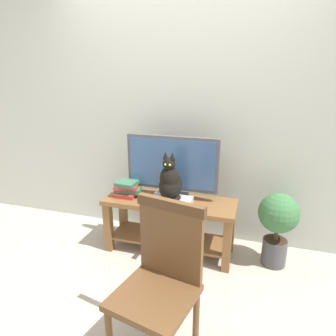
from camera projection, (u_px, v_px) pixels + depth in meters
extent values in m
plane|color=#ADA393|center=(150.00, 290.00, 2.41)|extent=(12.00, 12.00, 0.00)
cube|color=#B7BCB2|center=(185.00, 100.00, 2.94)|extent=(7.00, 0.12, 2.80)
cube|color=brown|center=(170.00, 202.00, 2.80)|extent=(1.22, 0.43, 0.04)
cube|color=brown|center=(108.00, 227.00, 2.89)|extent=(0.07, 0.07, 0.49)
cube|color=brown|center=(227.00, 246.00, 2.58)|extent=(0.07, 0.07, 0.49)
cube|color=brown|center=(123.00, 213.00, 3.19)|extent=(0.07, 0.07, 0.49)
cube|color=brown|center=(231.00, 228.00, 2.88)|extent=(0.07, 0.07, 0.49)
cube|color=brown|center=(170.00, 238.00, 2.92)|extent=(1.12, 0.35, 0.02)
cube|color=#4C4C51|center=(172.00, 195.00, 2.87)|extent=(0.29, 0.20, 0.03)
cube|color=#4C4C51|center=(172.00, 191.00, 2.85)|extent=(0.06, 0.04, 0.05)
cube|color=#4C4C51|center=(172.00, 163.00, 2.77)|extent=(0.86, 0.05, 0.50)
cube|color=#385684|center=(171.00, 164.00, 2.74)|extent=(0.81, 0.01, 0.45)
sphere|color=#2672F2|center=(216.00, 193.00, 2.70)|extent=(0.01, 0.01, 0.01)
cube|color=#BCBCC1|center=(171.00, 202.00, 2.69)|extent=(0.37, 0.24, 0.05)
cube|color=black|center=(166.00, 207.00, 2.58)|extent=(0.22, 0.01, 0.03)
ellipsoid|color=black|center=(171.00, 186.00, 2.65)|extent=(0.19, 0.29, 0.25)
ellipsoid|color=black|center=(169.00, 179.00, 2.59)|extent=(0.17, 0.19, 0.23)
sphere|color=black|center=(169.00, 164.00, 2.54)|extent=(0.11, 0.11, 0.11)
cone|color=black|center=(166.00, 155.00, 2.52)|extent=(0.05, 0.05, 0.06)
cone|color=black|center=(173.00, 156.00, 2.51)|extent=(0.05, 0.05, 0.06)
sphere|color=#B2C64C|center=(165.00, 165.00, 2.49)|extent=(0.02, 0.02, 0.02)
sphere|color=#B2C64C|center=(170.00, 165.00, 2.48)|extent=(0.02, 0.02, 0.02)
cylinder|color=black|center=(174.00, 202.00, 2.57)|extent=(0.07, 0.23, 0.04)
cylinder|color=brown|center=(145.00, 299.00, 2.02)|extent=(0.04, 0.04, 0.43)
cylinder|color=brown|center=(196.00, 321.00, 1.85)|extent=(0.04, 0.04, 0.43)
cube|color=brown|center=(154.00, 297.00, 1.71)|extent=(0.51, 0.51, 0.04)
cube|color=brown|center=(171.00, 239.00, 1.78)|extent=(0.41, 0.12, 0.50)
cube|color=#4D331C|center=(171.00, 205.00, 1.72)|extent=(0.43, 0.13, 0.06)
cube|color=#B2332D|center=(127.00, 194.00, 2.88)|extent=(0.19, 0.18, 0.04)
cube|color=#38664C|center=(128.00, 190.00, 2.87)|extent=(0.25, 0.16, 0.04)
cube|color=#B2332D|center=(126.00, 187.00, 2.85)|extent=(0.24, 0.18, 0.03)
cube|color=#38664C|center=(127.00, 183.00, 2.84)|extent=(0.20, 0.19, 0.04)
cylinder|color=#47474C|center=(274.00, 252.00, 2.71)|extent=(0.21, 0.21, 0.24)
cylinder|color=#332319|center=(275.00, 241.00, 2.68)|extent=(0.20, 0.20, 0.02)
cylinder|color=#4C3823|center=(276.00, 234.00, 2.66)|extent=(0.04, 0.04, 0.12)
sphere|color=#386B3D|center=(279.00, 213.00, 2.60)|extent=(0.35, 0.35, 0.35)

